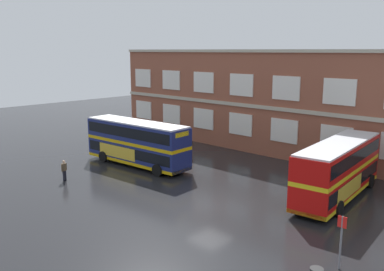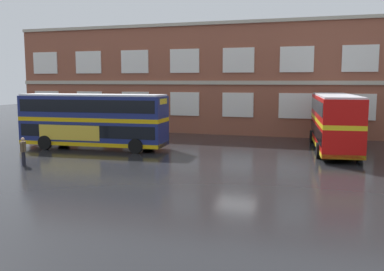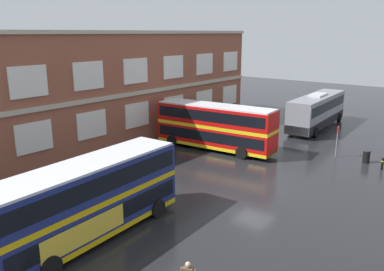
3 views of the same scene
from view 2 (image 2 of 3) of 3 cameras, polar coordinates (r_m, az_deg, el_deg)
ground_plane at (r=28.04m, az=6.77°, el=-3.17°), size 120.00×120.00×0.00m
brick_terminal_building at (r=43.81m, az=7.21°, el=7.26°), size 46.59×8.19×10.46m
double_decker_near at (r=32.83m, az=-12.95°, el=2.01°), size 11.14×3.39×4.07m
double_decker_middle at (r=32.57m, az=18.37°, el=1.78°), size 3.69×11.20×4.07m
waiting_passenger at (r=27.62m, az=-21.47°, el=-1.82°), size 0.37×0.63×1.70m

